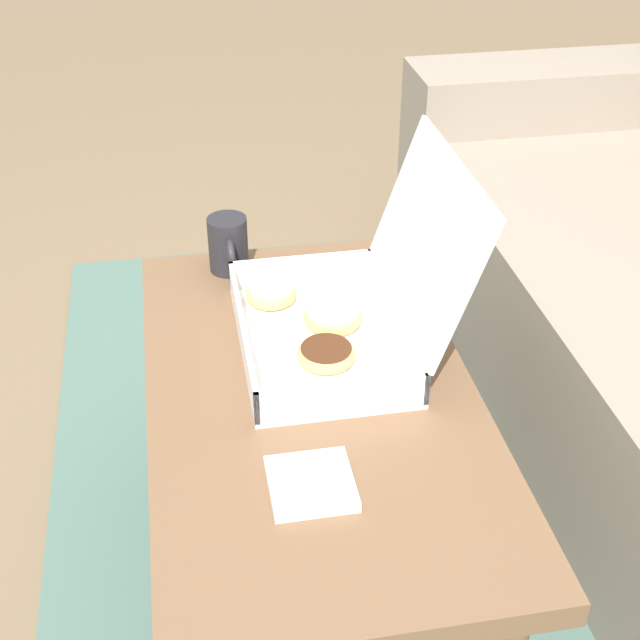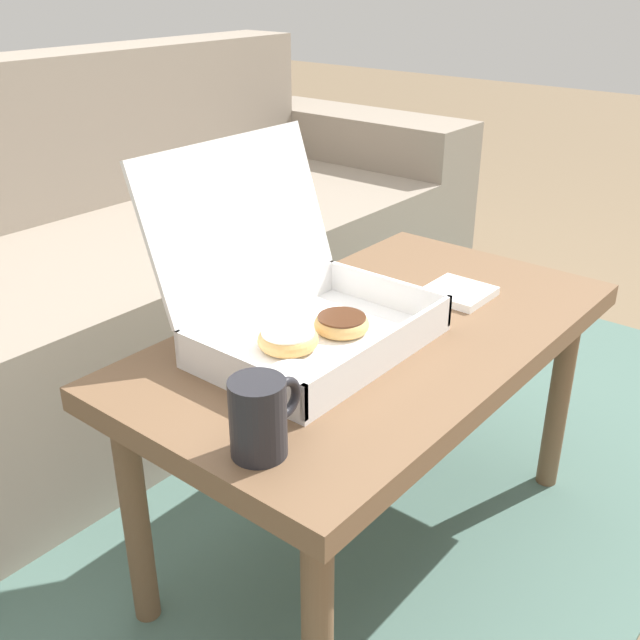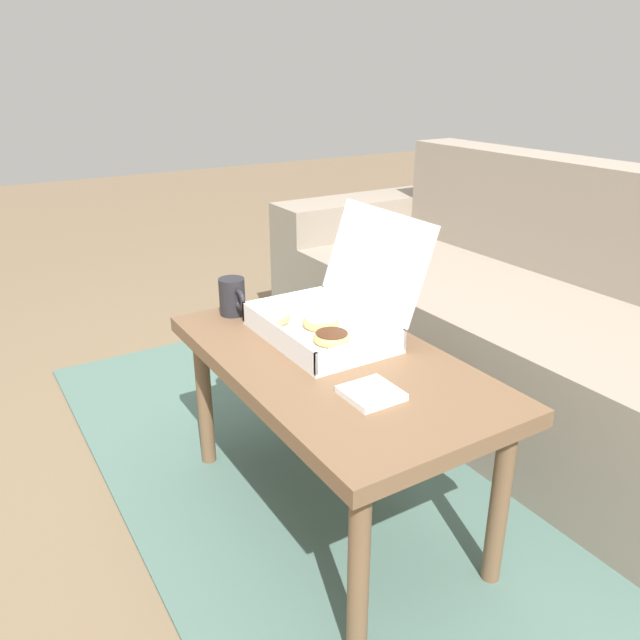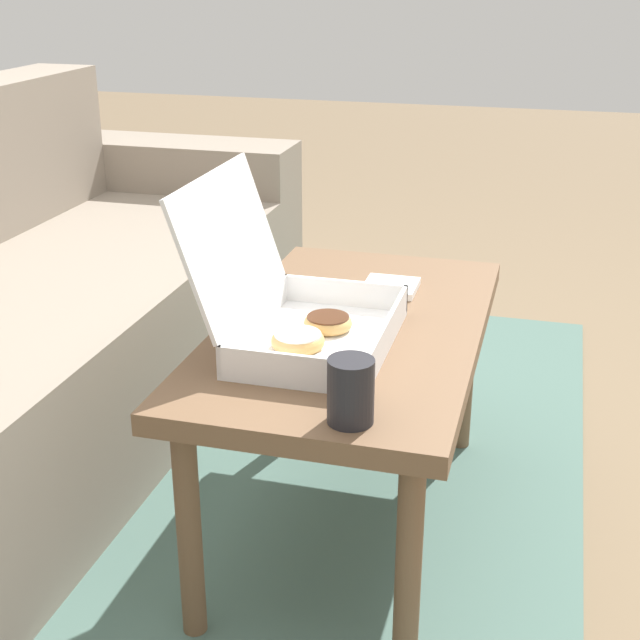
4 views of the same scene
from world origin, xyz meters
name	(u,v)px [view 2 (image 2 of 4)]	position (x,y,z in m)	size (l,w,h in m)	color
ground_plane	(325,519)	(0.00, 0.00, 0.00)	(12.00, 12.00, 0.00)	#756047
area_rug	(224,462)	(0.00, 0.30, 0.01)	(2.59, 1.82, 0.01)	#4C6B60
couch	(80,292)	(0.00, 0.79, 0.30)	(2.47, 0.80, 0.84)	gray
coffee_table	(376,358)	(0.00, -0.12, 0.42)	(0.92, 0.51, 0.48)	brown
pastry_box	(295,309)	(-0.13, -0.04, 0.54)	(0.39, 0.35, 0.31)	white
coffee_mug	(260,417)	(-0.39, -0.21, 0.53)	(0.12, 0.07, 0.11)	#232328
napkin_stack	(458,293)	(0.21, -0.15, 0.48)	(0.11, 0.11, 0.02)	white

